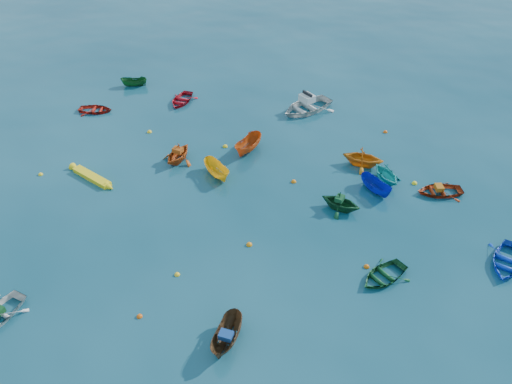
# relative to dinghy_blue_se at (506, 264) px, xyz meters

# --- Properties ---
(ground) EXTENTS (160.00, 160.00, 0.00)m
(ground) POSITION_rel_dinghy_blue_se_xyz_m (-15.62, -1.42, 0.00)
(ground) COLOR #093648
(ground) RESTS_ON ground
(sampan_brown_mid) EXTENTS (1.50, 3.12, 1.16)m
(sampan_brown_mid) POSITION_rel_dinghy_blue_se_xyz_m (-14.88, -8.23, 0.00)
(sampan_brown_mid) COLOR #4F331C
(sampan_brown_mid) RESTS_ON ground
(dinghy_blue_se) EXTENTS (3.65, 4.22, 0.73)m
(dinghy_blue_se) POSITION_rel_dinghy_blue_se_xyz_m (0.00, 0.00, 0.00)
(dinghy_blue_se) COLOR blue
(dinghy_blue_se) RESTS_ON ground
(dinghy_orange_w) EXTENTS (3.08, 3.36, 1.50)m
(dinghy_orange_w) POSITION_rel_dinghy_blue_se_xyz_m (-22.18, 6.82, 0.00)
(dinghy_orange_w) COLOR #C14912
(dinghy_orange_w) RESTS_ON ground
(sampan_yellow_mid) EXTENTS (2.87, 2.97, 1.16)m
(sampan_yellow_mid) POSITION_rel_dinghy_blue_se_xyz_m (-18.82, 5.46, 0.00)
(sampan_yellow_mid) COLOR yellow
(sampan_yellow_mid) RESTS_ON ground
(dinghy_green_e) EXTENTS (3.76, 3.79, 0.65)m
(dinghy_green_e) POSITION_rel_dinghy_blue_se_xyz_m (-7.14, -2.43, 0.00)
(dinghy_green_e) COLOR #124D24
(dinghy_green_e) RESTS_ON ground
(dinghy_cyan_se) EXTENTS (3.37, 3.49, 1.41)m
(dinghy_cyan_se) POSITION_rel_dinghy_blue_se_xyz_m (-6.86, 7.06, 0.00)
(dinghy_cyan_se) COLOR #1BABA7
(dinghy_cyan_se) RESTS_ON ground
(dinghy_red_nw) EXTENTS (3.10, 2.35, 0.61)m
(dinghy_red_nw) POSITION_rel_dinghy_blue_se_xyz_m (-31.64, 12.83, 0.00)
(dinghy_red_nw) COLOR #A0170D
(dinghy_red_nw) RESTS_ON ground
(sampan_orange_n) EXTENTS (2.26, 3.49, 1.26)m
(sampan_orange_n) POSITION_rel_dinghy_blue_se_xyz_m (-17.22, 9.06, 0.00)
(sampan_orange_n) COLOR #C14B12
(sampan_orange_n) RESTS_ON ground
(dinghy_green_n) EXTENTS (3.24, 3.01, 1.40)m
(dinghy_green_n) POSITION_rel_dinghy_blue_se_xyz_m (-9.87, 3.29, 0.00)
(dinghy_green_n) COLOR #0F4421
(dinghy_green_n) RESTS_ON ground
(dinghy_red_ne) EXTENTS (3.58, 2.93, 0.65)m
(dinghy_red_ne) POSITION_rel_dinghy_blue_se_xyz_m (-3.20, 6.28, 0.00)
(dinghy_red_ne) COLOR #9E2C0D
(dinghy_red_ne) RESTS_ON ground
(sampan_blue_far) EXTENTS (2.67, 2.80, 1.09)m
(sampan_blue_far) POSITION_rel_dinghy_blue_se_xyz_m (-7.56, 5.67, 0.00)
(sampan_blue_far) COLOR #0D1BA7
(sampan_blue_far) RESTS_ON ground
(dinghy_red_far) EXTENTS (2.68, 3.49, 0.67)m
(dinghy_red_far) POSITION_rel_dinghy_blue_se_xyz_m (-24.75, 15.89, 0.00)
(dinghy_red_far) COLOR red
(dinghy_red_far) RESTS_ON ground
(dinghy_orange_far) EXTENTS (3.37, 3.02, 1.58)m
(dinghy_orange_far) POSITION_rel_dinghy_blue_se_xyz_m (-8.52, 8.74, 0.00)
(dinghy_orange_far) COLOR #CB6F13
(dinghy_orange_far) RESTS_ON ground
(sampan_green_far) EXTENTS (2.62, 1.56, 0.95)m
(sampan_green_far) POSITION_rel_dinghy_blue_se_xyz_m (-30.16, 18.20, 0.00)
(sampan_green_far) COLOR #124E1E
(sampan_green_far) RESTS_ON ground
(kayak_yellow) EXTENTS (4.10, 2.48, 0.44)m
(kayak_yellow) POSITION_rel_dinghy_blue_se_xyz_m (-27.60, 3.46, 0.00)
(kayak_yellow) COLOR yellow
(kayak_yellow) RESTS_ON ground
(motorboat_white) EXTENTS (5.99, 6.07, 1.63)m
(motorboat_white) POSITION_rel_dinghy_blue_se_xyz_m (-13.48, 16.42, 0.00)
(motorboat_white) COLOR silver
(motorboat_white) RESTS_ON ground
(tarp_blue_a) EXTENTS (0.74, 0.60, 0.33)m
(tarp_blue_a) POSITION_rel_dinghy_blue_se_xyz_m (-14.90, -8.38, 0.74)
(tarp_blue_a) COLOR navy
(tarp_blue_a) RESTS_ON sampan_brown_mid
(tarp_orange_a) EXTENTS (0.84, 0.71, 0.35)m
(tarp_orange_a) POSITION_rel_dinghy_blue_se_xyz_m (-22.17, 6.86, 0.92)
(tarp_orange_a) COLOR #B04812
(tarp_orange_a) RESTS_ON dinghy_orange_w
(tarp_green_b) EXTENTS (0.69, 0.79, 0.32)m
(tarp_green_b) POSITION_rel_dinghy_blue_se_xyz_m (-9.96, 3.32, 0.86)
(tarp_green_b) COLOR #114421
(tarp_green_b) RESTS_ON dinghy_green_n
(tarp_orange_b) EXTENTS (0.66, 0.78, 0.33)m
(tarp_orange_b) POSITION_rel_dinghy_blue_se_xyz_m (-3.29, 6.26, 0.49)
(tarp_orange_b) COLOR #B45F12
(tarp_orange_b) RESTS_ON dinghy_red_ne
(buoy_or_a) EXTENTS (0.32, 0.32, 0.32)m
(buoy_or_a) POSITION_rel_dinghy_blue_se_xyz_m (-19.80, -7.54, 0.00)
(buoy_or_a) COLOR #DF530C
(buoy_or_a) RESTS_ON ground
(buoy_ye_a) EXTENTS (0.32, 0.32, 0.32)m
(buoy_ye_a) POSITION_rel_dinghy_blue_se_xyz_m (-18.75, -4.34, 0.00)
(buoy_ye_a) COLOR yellow
(buoy_ye_a) RESTS_ON ground
(buoy_or_b) EXTENTS (0.34, 0.34, 0.34)m
(buoy_or_b) POSITION_rel_dinghy_blue_se_xyz_m (-8.07, -1.74, 0.00)
(buoy_or_b) COLOR #D35E0B
(buoy_or_b) RESTS_ON ground
(buoy_ye_b) EXTENTS (0.34, 0.34, 0.34)m
(buoy_ye_b) POSITION_rel_dinghy_blue_se_xyz_m (-31.52, 3.23, 0.00)
(buoy_ye_b) COLOR yellow
(buoy_ye_b) RESTS_ON ground
(buoy_or_c) EXTENTS (0.37, 0.37, 0.37)m
(buoy_or_c) POSITION_rel_dinghy_blue_se_xyz_m (-15.16, -1.18, 0.00)
(buoy_or_c) COLOR orange
(buoy_or_c) RESTS_ON ground
(buoy_ye_c) EXTENTS (0.39, 0.39, 0.39)m
(buoy_ye_c) POSITION_rel_dinghy_blue_se_xyz_m (-19.15, 9.34, 0.00)
(buoy_ye_c) COLOR yellow
(buoy_ye_c) RESTS_ON ground
(buoy_or_d) EXTENTS (0.38, 0.38, 0.38)m
(buoy_or_d) POSITION_rel_dinghy_blue_se_xyz_m (-13.27, 5.72, 0.00)
(buoy_or_d) COLOR orange
(buoy_or_d) RESTS_ON ground
(buoy_ye_d) EXTENTS (0.39, 0.39, 0.39)m
(buoy_ye_d) POSITION_rel_dinghy_blue_se_xyz_m (-25.79, 10.35, 0.00)
(buoy_ye_d) COLOR yellow
(buoy_ye_d) RESTS_ON ground
(buoy_or_e) EXTENTS (0.36, 0.36, 0.36)m
(buoy_or_e) POSITION_rel_dinghy_blue_se_xyz_m (-6.70, 13.88, 0.00)
(buoy_or_e) COLOR #E8540C
(buoy_or_e) RESTS_ON ground
(buoy_ye_e) EXTENTS (0.38, 0.38, 0.38)m
(buoy_ye_e) POSITION_rel_dinghy_blue_se_xyz_m (-4.80, 7.09, 0.00)
(buoy_ye_e) COLOR yellow
(buoy_ye_e) RESTS_ON ground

